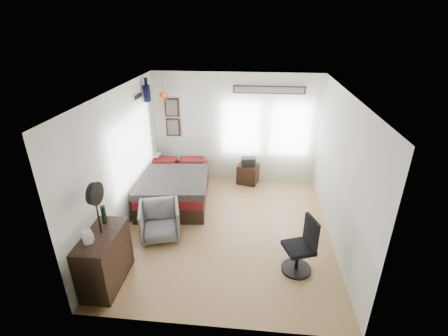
{
  "coord_description": "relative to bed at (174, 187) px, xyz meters",
  "views": [
    {
      "loc": [
        0.48,
        -5.31,
        3.82
      ],
      "look_at": [
        -0.1,
        0.4,
        1.15
      ],
      "focal_mm": 26.0,
      "sensor_mm": 36.0,
      "label": 1
    }
  ],
  "objects": [
    {
      "name": "armchair",
      "position": [
        0.06,
        -1.38,
        0.02
      ],
      "size": [
        0.91,
        0.92,
        0.68
      ],
      "primitive_type": "imported",
      "rotation": [
        0.0,
        0.0,
        0.28
      ],
      "color": "slate",
      "rests_on": "ground_plane"
    },
    {
      "name": "ground_plane",
      "position": [
        1.3,
        -1.04,
        -0.33
      ],
      "size": [
        4.0,
        4.5,
        0.01
      ],
      "primitive_type": "cube",
      "color": "#A57A44"
    },
    {
      "name": "task_chair",
      "position": [
        2.6,
        -2.05,
        0.08
      ],
      "size": [
        0.56,
        0.56,
        0.99
      ],
      "rotation": [
        0.0,
        0.0,
        0.35
      ],
      "color": "black",
      "rests_on": "ground_plane"
    },
    {
      "name": "bed",
      "position": [
        0.0,
        0.0,
        0.0
      ],
      "size": [
        1.65,
        2.2,
        0.66
      ],
      "rotation": [
        0.0,
        0.0,
        0.1
      ],
      "color": "black",
      "rests_on": "ground_plane"
    },
    {
      "name": "black_bag",
      "position": [
        1.64,
        1.0,
        0.27
      ],
      "size": [
        0.36,
        0.25,
        0.2
      ],
      "primitive_type": "cube",
      "rotation": [
        0.0,
        0.0,
        0.1
      ],
      "color": "black",
      "rests_on": "nightstand"
    },
    {
      "name": "nightstand",
      "position": [
        1.64,
        1.0,
        -0.08
      ],
      "size": [
        0.57,
        0.5,
        0.49
      ],
      "primitive_type": "cube",
      "rotation": [
        0.0,
        0.0,
        -0.26
      ],
      "color": "black",
      "rests_on": "ground_plane"
    },
    {
      "name": "wall_decor",
      "position": [
        0.2,
        0.92,
        1.78
      ],
      "size": [
        3.55,
        1.32,
        1.44
      ],
      "color": "#3C2516",
      "rests_on": "room_shell"
    },
    {
      "name": "kettle",
      "position": [
        -0.53,
        -2.81,
        0.67
      ],
      "size": [
        0.17,
        0.15,
        0.19
      ],
      "rotation": [
        0.0,
        0.0,
        -0.11
      ],
      "color": "silver",
      "rests_on": "dresser"
    },
    {
      "name": "stand_fan",
      "position": [
        -0.43,
        -2.57,
        1.23
      ],
      "size": [
        0.11,
        0.35,
        0.84
      ],
      "rotation": [
        0.0,
        0.0,
        -0.07
      ],
      "color": "black",
      "rests_on": "dresser"
    },
    {
      "name": "room_shell",
      "position": [
        1.22,
        -0.85,
        1.29
      ],
      "size": [
        4.02,
        4.52,
        2.71
      ],
      "color": "beige",
      "rests_on": "ground_plane"
    },
    {
      "name": "bottle",
      "position": [
        -0.5,
        -2.31,
        0.73
      ],
      "size": [
        0.07,
        0.07,
        0.3
      ],
      "primitive_type": "cylinder",
      "color": "black",
      "rests_on": "dresser"
    },
    {
      "name": "dresser",
      "position": [
        -0.44,
        -2.63,
        0.13
      ],
      "size": [
        0.48,
        1.0,
        0.9
      ],
      "primitive_type": "cube",
      "color": "black",
      "rests_on": "ground_plane"
    }
  ]
}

